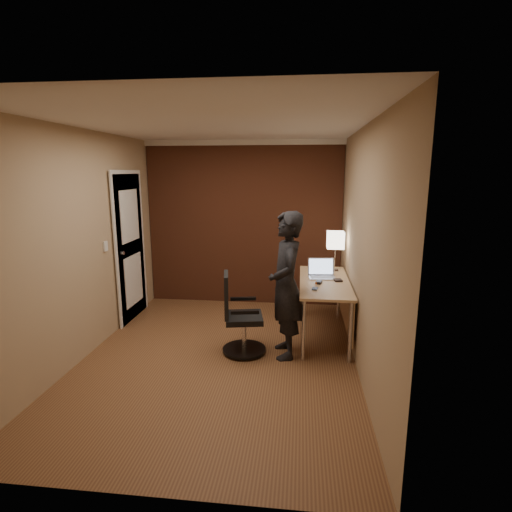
{
  "coord_description": "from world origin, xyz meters",
  "views": [
    {
      "loc": [
        0.87,
        -4.09,
        2.04
      ],
      "look_at": [
        0.35,
        0.55,
        1.05
      ],
      "focal_mm": 28.0,
      "sensor_mm": 36.0,
      "label": 1
    }
  ],
  "objects_px": {
    "desk": "(330,291)",
    "wallet": "(338,280)",
    "phone": "(315,289)",
    "laptop": "(321,272)",
    "mouse": "(319,282)",
    "person": "(286,285)",
    "desk_lamp": "(335,240)",
    "office_chair": "(239,319)"
  },
  "relations": [
    {
      "from": "desk",
      "to": "wallet",
      "type": "bearing_deg",
      "value": -3.83
    },
    {
      "from": "desk",
      "to": "wallet",
      "type": "xyz_separation_m",
      "value": [
        0.09,
        -0.01,
        0.14
      ]
    },
    {
      "from": "phone",
      "to": "wallet",
      "type": "distance_m",
      "value": 0.47
    },
    {
      "from": "laptop",
      "to": "wallet",
      "type": "relative_size",
      "value": 3.21
    },
    {
      "from": "mouse",
      "to": "person",
      "type": "distance_m",
      "value": 0.57
    },
    {
      "from": "desk",
      "to": "phone",
      "type": "relative_size",
      "value": 13.04
    },
    {
      "from": "phone",
      "to": "wallet",
      "type": "height_order",
      "value": "wallet"
    },
    {
      "from": "mouse",
      "to": "desk_lamp",
      "type": "bearing_deg",
      "value": 86.55
    },
    {
      "from": "office_chair",
      "to": "person",
      "type": "relative_size",
      "value": 0.56
    },
    {
      "from": "desk_lamp",
      "to": "laptop",
      "type": "xyz_separation_m",
      "value": [
        -0.19,
        -0.33,
        -0.35
      ]
    },
    {
      "from": "desk_lamp",
      "to": "phone",
      "type": "xyz_separation_m",
      "value": [
        -0.29,
        -0.87,
        -0.41
      ]
    },
    {
      "from": "desk",
      "to": "mouse",
      "type": "bearing_deg",
      "value": -135.86
    },
    {
      "from": "desk",
      "to": "desk_lamp",
      "type": "distance_m",
      "value": 0.74
    },
    {
      "from": "desk",
      "to": "laptop",
      "type": "xyz_separation_m",
      "value": [
        -0.1,
        0.17,
        0.19
      ]
    },
    {
      "from": "mouse",
      "to": "desk",
      "type": "bearing_deg",
      "value": 60.59
    },
    {
      "from": "wallet",
      "to": "office_chair",
      "type": "bearing_deg",
      "value": -153.54
    },
    {
      "from": "mouse",
      "to": "office_chair",
      "type": "height_order",
      "value": "office_chair"
    },
    {
      "from": "laptop",
      "to": "phone",
      "type": "bearing_deg",
      "value": -100.15
    },
    {
      "from": "laptop",
      "to": "office_chair",
      "type": "distance_m",
      "value": 1.26
    },
    {
      "from": "laptop",
      "to": "mouse",
      "type": "height_order",
      "value": "laptop"
    },
    {
      "from": "phone",
      "to": "person",
      "type": "xyz_separation_m",
      "value": [
        -0.32,
        -0.18,
        0.08
      ]
    },
    {
      "from": "person",
      "to": "wallet",
      "type": "bearing_deg",
      "value": 121.74
    },
    {
      "from": "wallet",
      "to": "desk",
      "type": "bearing_deg",
      "value": 176.17
    },
    {
      "from": "desk",
      "to": "phone",
      "type": "xyz_separation_m",
      "value": [
        -0.2,
        -0.38,
        0.13
      ]
    },
    {
      "from": "desk_lamp",
      "to": "office_chair",
      "type": "distance_m",
      "value": 1.72
    },
    {
      "from": "laptop",
      "to": "person",
      "type": "relative_size",
      "value": 0.22
    },
    {
      "from": "laptop",
      "to": "mouse",
      "type": "relative_size",
      "value": 3.53
    },
    {
      "from": "office_chair",
      "to": "laptop",
      "type": "bearing_deg",
      "value": 38.09
    },
    {
      "from": "office_chair",
      "to": "person",
      "type": "bearing_deg",
      "value": 1.16
    },
    {
      "from": "laptop",
      "to": "desk",
      "type": "bearing_deg",
      "value": -58.17
    },
    {
      "from": "mouse",
      "to": "phone",
      "type": "relative_size",
      "value": 0.87
    },
    {
      "from": "wallet",
      "to": "office_chair",
      "type": "distance_m",
      "value": 1.32
    },
    {
      "from": "mouse",
      "to": "person",
      "type": "relative_size",
      "value": 0.06
    },
    {
      "from": "laptop",
      "to": "office_chair",
      "type": "height_order",
      "value": "laptop"
    },
    {
      "from": "desk",
      "to": "person",
      "type": "relative_size",
      "value": 0.92
    },
    {
      "from": "desk",
      "to": "desk_lamp",
      "type": "height_order",
      "value": "desk_lamp"
    },
    {
      "from": "mouse",
      "to": "phone",
      "type": "xyz_separation_m",
      "value": [
        -0.05,
        -0.24,
        -0.01
      ]
    },
    {
      "from": "mouse",
      "to": "office_chair",
      "type": "xyz_separation_m",
      "value": [
        -0.9,
        -0.43,
        -0.34
      ]
    },
    {
      "from": "desk_lamp",
      "to": "mouse",
      "type": "xyz_separation_m",
      "value": [
        -0.23,
        -0.64,
        -0.4
      ]
    },
    {
      "from": "laptop",
      "to": "wallet",
      "type": "distance_m",
      "value": 0.27
    },
    {
      "from": "desk",
      "to": "mouse",
      "type": "height_order",
      "value": "mouse"
    },
    {
      "from": "mouse",
      "to": "wallet",
      "type": "relative_size",
      "value": 0.91
    }
  ]
}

